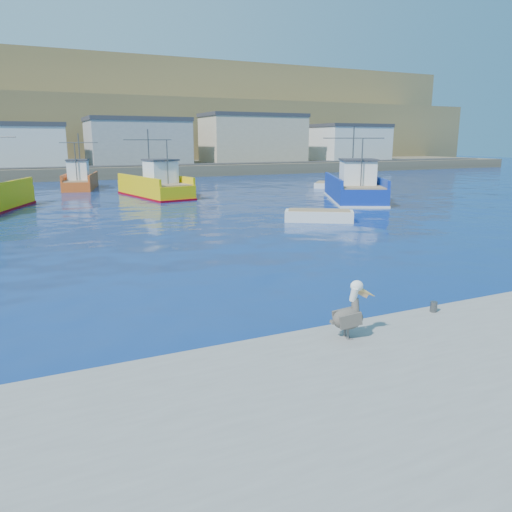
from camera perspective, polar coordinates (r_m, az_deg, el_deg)
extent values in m
plane|color=navy|center=(16.26, 3.27, -5.92)|extent=(260.00, 260.00, 0.00)
cylinder|color=#4C4C4C|center=(15.20, 19.64, -5.48)|extent=(0.20, 0.20, 0.30)
cube|color=brown|center=(85.93, -20.54, 9.31)|extent=(160.00, 30.00, 1.60)
cube|color=brown|center=(111.74, -21.99, 12.56)|extent=(180.00, 40.00, 14.00)
cube|color=brown|center=(131.82, -22.76, 14.62)|extent=(200.00, 40.00, 24.00)
cube|color=#2D2D2D|center=(74.94, -19.83, 9.57)|extent=(150.00, 5.00, 0.10)
cube|color=gray|center=(82.35, -13.36, 12.47)|extent=(15.00, 10.00, 6.50)
cube|color=#333338|center=(82.40, -13.49, 14.94)|extent=(15.30, 10.20, 0.60)
cube|color=tan|center=(88.74, -0.32, 13.16)|extent=(17.00, 9.00, 7.50)
cube|color=#333338|center=(88.84, -0.32, 15.77)|extent=(17.34, 9.18, 0.60)
cube|color=silver|center=(98.85, 10.52, 12.51)|extent=(13.00, 10.00, 6.00)
cube|color=#333338|center=(98.88, 10.60, 14.42)|extent=(13.26, 10.20, 0.60)
cube|color=yellow|center=(41.86, -27.00, 7.02)|extent=(4.44, 10.76, 0.70)
cube|color=yellow|center=(49.13, -11.50, 7.44)|extent=(5.21, 10.54, 1.31)
cube|color=yellow|center=(49.73, -9.82, 8.74)|extent=(1.95, 9.77, 0.70)
cube|color=yellow|center=(48.41, -13.35, 8.47)|extent=(1.95, 9.77, 0.70)
cube|color=maroon|center=(49.19, -11.47, 6.74)|extent=(5.31, 10.75, 0.25)
cube|color=#8C7251|center=(49.07, -11.54, 8.26)|extent=(4.86, 10.10, 0.10)
cube|color=white|center=(47.62, -10.85, 9.42)|extent=(2.85, 2.91, 2.00)
cube|color=#333338|center=(47.57, -10.90, 10.74)|extent=(3.07, 3.24, 0.15)
cylinder|color=#4C4C4C|center=(49.86, -12.16, 11.13)|extent=(0.14, 0.14, 5.00)
cylinder|color=#4C4C4C|center=(46.20, -10.10, 10.46)|extent=(0.12, 0.12, 4.00)
cylinder|color=#4C4C4C|center=(49.83, -12.24, 12.85)|extent=(4.82, 0.94, 0.08)
cube|color=navy|center=(46.09, 11.07, 7.19)|extent=(8.52, 11.79, 1.46)
cube|color=navy|center=(46.34, 13.40, 8.45)|extent=(5.12, 9.94, 0.70)
cube|color=navy|center=(45.72, 8.83, 8.59)|extent=(5.12, 9.94, 0.70)
cube|color=silver|center=(46.16, 11.03, 6.36)|extent=(8.69, 12.03, 0.25)
cube|color=#8C7251|center=(46.01, 11.11, 8.16)|extent=(8.04, 11.25, 0.10)
cube|color=white|center=(44.29, 11.54, 9.32)|extent=(3.71, 3.74, 2.00)
cube|color=#333338|center=(44.23, 11.60, 10.74)|extent=(4.04, 4.13, 0.15)
cylinder|color=#4C4C4C|center=(46.98, 11.02, 11.26)|extent=(0.16, 0.16, 5.00)
cylinder|color=#4C4C4C|center=(42.58, 11.99, 10.37)|extent=(0.13, 0.13, 4.00)
cylinder|color=#4C4C4C|center=(46.96, 11.10, 13.08)|extent=(4.95, 2.53, 0.08)
cube|color=#CE4F1B|center=(58.98, -19.39, 7.73)|extent=(4.72, 8.24, 1.01)
cube|color=#CE4F1B|center=(58.74, -18.12, 8.64)|extent=(2.03, 7.43, 0.70)
cube|color=#CE4F1B|center=(59.13, -20.78, 8.47)|extent=(2.03, 7.43, 0.70)
cube|color=#8C7251|center=(58.94, -19.43, 8.27)|extent=(4.42, 7.89, 0.10)
cube|color=white|center=(57.72, -19.67, 9.21)|extent=(2.45, 2.38, 2.00)
cube|color=#333338|center=(57.67, -19.75, 10.30)|extent=(2.65, 2.64, 0.15)
cylinder|color=#4C4C4C|center=(59.58, -19.51, 10.67)|extent=(0.15, 0.15, 5.00)
cylinder|color=#4C4C4C|center=(56.52, -19.91, 10.04)|extent=(0.12, 0.12, 4.00)
cylinder|color=#4C4C4C|center=(59.55, -19.62, 12.11)|extent=(3.97, 1.07, 0.08)
cube|color=silver|center=(33.53, 7.20, 4.41)|extent=(4.62, 3.70, 0.89)
cube|color=#8C7251|center=(33.46, 7.22, 5.22)|extent=(4.07, 3.17, 0.09)
cube|color=silver|center=(58.21, 7.50, 8.01)|extent=(3.23, 3.53, 0.71)
cube|color=#8C7251|center=(58.18, 7.51, 8.39)|extent=(2.80, 3.08, 0.07)
cylinder|color=#595451|center=(12.64, 10.46, -8.75)|extent=(0.07, 0.07, 0.28)
cube|color=#595451|center=(12.71, 10.64, -9.26)|extent=(0.15, 0.13, 0.02)
cylinder|color=#595451|center=(12.79, 10.12, -8.47)|extent=(0.07, 0.07, 0.28)
cube|color=#595451|center=(12.86, 10.30, -8.98)|extent=(0.15, 0.13, 0.02)
ellipsoid|color=#38332D|center=(12.60, 10.46, -7.06)|extent=(0.87, 0.60, 0.55)
cube|color=#38332D|center=(12.40, 10.79, -7.28)|extent=(0.62, 0.16, 0.40)
cube|color=#38332D|center=(12.76, 9.94, -6.65)|extent=(0.62, 0.16, 0.40)
cube|color=#38332D|center=(12.48, 8.98, -7.51)|extent=(0.23, 0.18, 0.12)
cylinder|color=#38332D|center=(12.58, 11.29, -5.67)|extent=(0.23, 0.31, 0.44)
cylinder|color=white|center=(12.46, 11.15, -4.27)|extent=(0.22, 0.31, 0.41)
ellipsoid|color=white|center=(12.43, 11.45, -3.36)|extent=(0.36, 0.30, 0.28)
cone|color=gold|center=(12.59, 12.43, -4.03)|extent=(0.57, 0.23, 0.38)
cube|color=tan|center=(12.56, 12.02, -4.24)|extent=(0.34, 0.11, 0.24)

